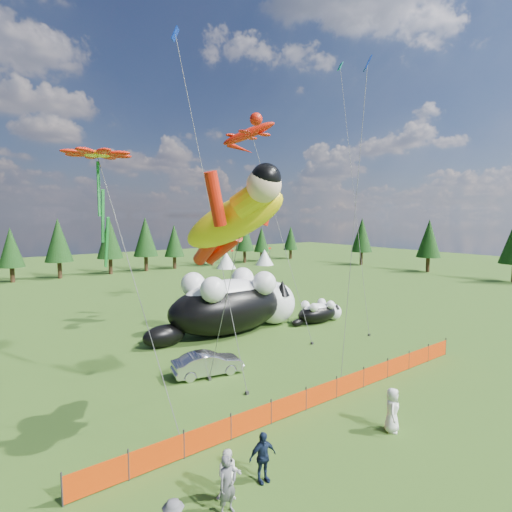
{
  "coord_description": "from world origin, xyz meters",
  "views": [
    {
      "loc": [
        -12.98,
        -15.39,
        8.69
      ],
      "look_at": [
        1.41,
        4.0,
        6.24
      ],
      "focal_mm": 28.0,
      "sensor_mm": 36.0,
      "label": 1
    }
  ],
  "objects": [
    {
      "name": "spectator_c",
      "position": [
        -5.48,
        -5.65,
        0.84
      ],
      "size": [
        1.04,
        0.62,
        1.69
      ],
      "primitive_type": "imported",
      "rotation": [
        0.0,
        0.0,
        -0.11
      ],
      "color": "#142039",
      "rests_on": "ground"
    },
    {
      "name": "spectator_b",
      "position": [
        -6.82,
        -5.69,
        0.79
      ],
      "size": [
        0.89,
        0.81,
        1.59
      ],
      "primitive_type": "imported",
      "rotation": [
        0.0,
        0.0,
        -0.6
      ],
      "color": "white",
      "rests_on": "ground"
    },
    {
      "name": "superhero_kite",
      "position": [
        -4.18,
        -2.02,
        8.52
      ],
      "size": [
        6.75,
        7.95,
        11.42
      ],
      "color": "yellow",
      "rests_on": "ground"
    },
    {
      "name": "tree_line",
      "position": [
        0.0,
        45.0,
        4.0
      ],
      "size": [
        90.0,
        4.0,
        8.0
      ],
      "primitive_type": null,
      "color": "black",
      "rests_on": "ground"
    },
    {
      "name": "ground",
      "position": [
        0.0,
        0.0,
        0.0
      ],
      "size": [
        160.0,
        160.0,
        0.0
      ],
      "primitive_type": "plane",
      "color": "#17390A",
      "rests_on": "ground"
    },
    {
      "name": "cat_small",
      "position": [
        10.23,
        7.17,
        0.86
      ],
      "size": [
        5.04,
        2.04,
        1.82
      ],
      "rotation": [
        0.0,
        0.0,
        -0.08
      ],
      "color": "black",
      "rests_on": "ground"
    },
    {
      "name": "diamond_kite_a",
      "position": [
        -2.61,
        5.77,
        17.71
      ],
      "size": [
        0.89,
        6.8,
        19.92
      ],
      "color": "#0B2CB0",
      "rests_on": "ground"
    },
    {
      "name": "diamond_kite_c",
      "position": [
        4.66,
        -1.36,
        15.78
      ],
      "size": [
        3.09,
        1.43,
        17.41
      ],
      "color": "#0B2CB0",
      "rests_on": "ground"
    },
    {
      "name": "car",
      "position": [
        -2.53,
        3.12,
        0.63
      ],
      "size": [
        4.04,
        2.06,
        1.27
      ],
      "primitive_type": "imported",
      "rotation": [
        0.0,
        0.0,
        1.38
      ],
      "color": "silver",
      "rests_on": "ground"
    },
    {
      "name": "gecko_kite",
      "position": [
        6.22,
        11.5,
        15.29
      ],
      "size": [
        6.78,
        11.56,
        17.44
      ],
      "color": "red",
      "rests_on": "ground"
    },
    {
      "name": "festival_tents",
      "position": [
        11.0,
        40.0,
        1.4
      ],
      "size": [
        50.0,
        3.2,
        2.8
      ],
      "primitive_type": null,
      "color": "white",
      "rests_on": "ground"
    },
    {
      "name": "cat_large",
      "position": [
        3.14,
        9.08,
        2.18
      ],
      "size": [
        12.72,
        4.63,
        4.59
      ],
      "rotation": [
        0.0,
        0.0,
        0.02
      ],
      "color": "black",
      "rests_on": "ground"
    },
    {
      "name": "flower_kite",
      "position": [
        -8.11,
        2.43,
        11.13
      ],
      "size": [
        3.74,
        6.52,
        12.13
      ],
      "color": "red",
      "rests_on": "ground"
    },
    {
      "name": "spectator_a",
      "position": [
        -7.16,
        -6.15,
        0.87
      ],
      "size": [
        0.69,
        0.5,
        1.75
      ],
      "primitive_type": "imported",
      "rotation": [
        0.0,
        0.0,
        0.13
      ],
      "color": "#56565A",
      "rests_on": "ground"
    },
    {
      "name": "spectator_e",
      "position": [
        0.59,
        -6.33,
        0.89
      ],
      "size": [
        1.04,
        0.96,
        1.79
      ],
      "primitive_type": "imported",
      "rotation": [
        0.0,
        0.0,
        0.59
      ],
      "color": "white",
      "rests_on": "ground"
    },
    {
      "name": "safety_fence",
      "position": [
        0.0,
        -3.0,
        0.5
      ],
      "size": [
        22.06,
        0.06,
        1.1
      ],
      "color": "#262626",
      "rests_on": "ground"
    },
    {
      "name": "diamond_kite_b",
      "position": [
        13.39,
        8.04,
        19.43
      ],
      "size": [
        3.55,
        6.75,
        22.32
      ],
      "color": "#0C9584",
      "rests_on": "ground"
    }
  ]
}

